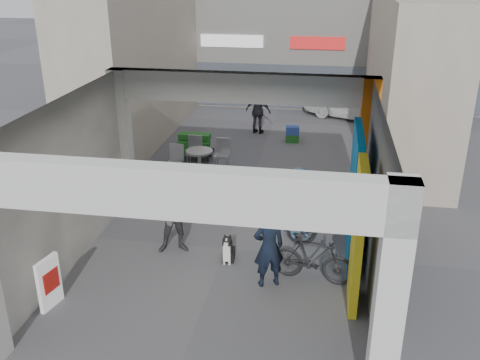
% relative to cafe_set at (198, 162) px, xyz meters
% --- Properties ---
extents(ground, '(90.00, 90.00, 0.00)m').
position_rel_cafe_set_xyz_m(ground, '(1.65, -4.31, -0.35)').
color(ground, '#535357').
rests_on(ground, ground).
extents(arcade_canopy, '(6.40, 6.45, 6.40)m').
position_rel_cafe_set_xyz_m(arcade_canopy, '(2.19, -5.13, 1.95)').
color(arcade_canopy, silver).
rests_on(arcade_canopy, ground).
extents(far_building, '(18.00, 4.08, 8.00)m').
position_rel_cafe_set_xyz_m(far_building, '(1.65, 9.69, 3.64)').
color(far_building, silver).
rests_on(far_building, ground).
extents(plaza_bldg_left, '(2.00, 9.00, 5.00)m').
position_rel_cafe_set_xyz_m(plaza_bldg_left, '(-2.85, 3.19, 2.15)').
color(plaza_bldg_left, '#B3A794').
rests_on(plaza_bldg_left, ground).
extents(plaza_bldg_right, '(2.00, 9.00, 5.00)m').
position_rel_cafe_set_xyz_m(plaza_bldg_right, '(6.15, 3.19, 2.15)').
color(plaza_bldg_right, '#B3A794').
rests_on(plaza_bldg_right, ground).
extents(bollard_left, '(0.09, 0.09, 0.97)m').
position_rel_cafe_set_xyz_m(bollard_left, '(0.15, -2.06, 0.13)').
color(bollard_left, gray).
rests_on(bollard_left, ground).
extents(bollard_center, '(0.09, 0.09, 0.96)m').
position_rel_cafe_set_xyz_m(bollard_center, '(1.53, -2.07, 0.13)').
color(bollard_center, gray).
rests_on(bollard_center, ground).
extents(bollard_right, '(0.09, 0.09, 0.87)m').
position_rel_cafe_set_xyz_m(bollard_right, '(3.18, -1.93, 0.08)').
color(bollard_right, gray).
rests_on(bollard_right, ground).
extents(advert_board_near, '(0.20, 0.55, 1.00)m').
position_rel_cafe_set_xyz_m(advert_board_near, '(-1.09, -6.90, 0.15)').
color(advert_board_near, silver).
rests_on(advert_board_near, ground).
extents(advert_board_far, '(0.12, 0.55, 1.00)m').
position_rel_cafe_set_xyz_m(advert_board_far, '(-1.09, -2.85, 0.15)').
color(advert_board_far, silver).
rests_on(advert_board_far, ground).
extents(cafe_set, '(1.65, 1.33, 1.00)m').
position_rel_cafe_set_xyz_m(cafe_set, '(0.00, 0.00, 0.00)').
color(cafe_set, '#97979C').
rests_on(cafe_set, ground).
extents(produce_stand, '(1.20, 0.65, 0.79)m').
position_rel_cafe_set_xyz_m(produce_stand, '(-0.41, 1.16, -0.04)').
color(produce_stand, black).
rests_on(produce_stand, ground).
extents(crate_stack, '(0.49, 0.40, 0.56)m').
position_rel_cafe_set_xyz_m(crate_stack, '(2.55, 3.41, -0.07)').
color(crate_stack, '#185519').
rests_on(crate_stack, ground).
extents(border_collie, '(0.25, 0.48, 0.67)m').
position_rel_cafe_set_xyz_m(border_collie, '(1.82, -4.83, -0.09)').
color(border_collie, black).
rests_on(border_collie, ground).
extents(man_with_dog, '(0.72, 0.61, 1.67)m').
position_rel_cafe_set_xyz_m(man_with_dog, '(2.75, -5.54, 0.48)').
color(man_with_dog, black).
rests_on(man_with_dog, ground).
extents(man_back_turned, '(0.97, 0.84, 1.71)m').
position_rel_cafe_set_xyz_m(man_back_turned, '(0.64, -4.57, 0.50)').
color(man_back_turned, '#3C3C3E').
rests_on(man_back_turned, ground).
extents(man_elderly, '(0.94, 0.76, 1.67)m').
position_rel_cafe_set_xyz_m(man_elderly, '(3.19, -3.41, 0.48)').
color(man_elderly, teal).
rests_on(man_elderly, ground).
extents(man_crates, '(1.05, 0.68, 1.66)m').
position_rel_cafe_set_xyz_m(man_crates, '(1.24, 4.21, 0.48)').
color(man_crates, black).
rests_on(man_crates, ground).
extents(bicycle_front, '(2.02, 0.88, 1.03)m').
position_rel_cafe_set_xyz_m(bicycle_front, '(3.95, -3.77, 0.16)').
color(bicycle_front, black).
rests_on(bicycle_front, ground).
extents(bicycle_rear, '(1.70, 0.72, 0.99)m').
position_rel_cafe_set_xyz_m(bicycle_rear, '(3.59, -5.25, 0.14)').
color(bicycle_rear, black).
rests_on(bicycle_rear, ground).
extents(white_van, '(4.20, 2.94, 1.33)m').
position_rel_cafe_set_xyz_m(white_van, '(4.74, 6.81, 0.31)').
color(white_van, white).
rests_on(white_van, ground).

